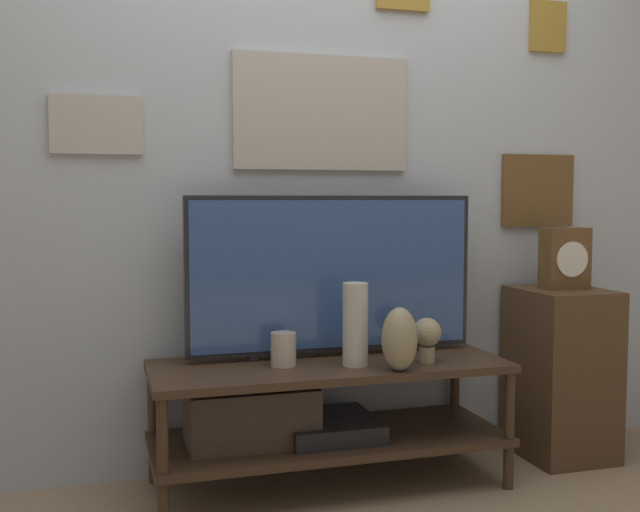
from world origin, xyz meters
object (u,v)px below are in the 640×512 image
Objects in this scene: television at (333,274)px; decorative_bust at (427,336)px; mantel_clock at (565,258)px; candle_jar at (283,349)px; vase_tall_ceramic at (355,324)px; vase_urn_stoneware at (399,339)px.

television is 0.44m from decorative_bust.
candle_jar is at bearing -177.17° from mantel_clock.
television is at bearing 144.12° from decorative_bust.
television reaches higher than mantel_clock.
mantel_clock is at bearing 7.63° from vase_tall_ceramic.
television reaches higher than vase_tall_ceramic.
candle_jar is (-0.23, -0.12, -0.27)m from television.
vase_urn_stoneware reaches higher than decorative_bust.
vase_tall_ceramic is 1.03m from mantel_clock.
vase_urn_stoneware is 0.18m from decorative_bust.
vase_tall_ceramic reaches higher than vase_urn_stoneware.
vase_tall_ceramic is at bearing -172.37° from mantel_clock.
television is at bearing 176.84° from mantel_clock.
mantel_clock is (0.88, 0.26, 0.26)m from vase_urn_stoneware.
decorative_bust is at bearing 31.57° from vase_urn_stoneware.
vase_urn_stoneware is 0.44m from candle_jar.
mantel_clock reaches higher than candle_jar.
vase_urn_stoneware is 1.35× the size of decorative_bust.
decorative_bust is at bearing -10.93° from candle_jar.
vase_urn_stoneware is at bearing -163.36° from mantel_clock.
decorative_bust is (0.15, 0.09, -0.01)m from vase_urn_stoneware.
mantel_clock is at bearing 16.64° from vase_urn_stoneware.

